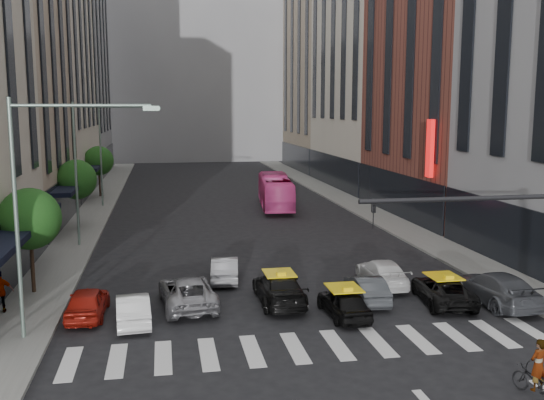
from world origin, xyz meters
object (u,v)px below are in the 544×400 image
car_red (87,302)px  motorcycle (537,383)px  pedestrian_far (0,292)px  car_white_front (133,309)px  taxi_center (344,303)px  bus (275,192)px  streetlamp_near (42,186)px  streetlamp_far (111,141)px  streetlamp_mid (91,154)px  taxi_left (279,288)px

car_red → motorcycle: 17.43m
car_red → pedestrian_far: size_ratio=2.09×
car_white_front → motorcycle: size_ratio=2.04×
taxi_center → bus: bus is taller
streetlamp_near → streetlamp_far: (0.00, 32.00, 0.00)m
streetlamp_mid → motorcycle: 28.74m
taxi_left → pedestrian_far: (-11.96, 0.45, 0.37)m
streetlamp_far → motorcycle: bearing=-68.7°
motorcycle → streetlamp_mid: bearing=-73.7°
streetlamp_near → streetlamp_far: 32.00m
streetlamp_mid → motorcycle: bearing=-56.8°
car_white_front → taxi_left: (6.40, 1.45, 0.07)m
car_white_front → taxi_left: bearing=-171.8°
streetlamp_far → taxi_left: (9.44, -29.32, -5.21)m
car_white_front → bus: 29.72m
streetlamp_mid → bus: streetlamp_mid is taller
streetlamp_far → taxi_left: 31.24m
car_red → motorcycle: size_ratio=2.07×
streetlamp_mid → taxi_center: 20.25m
car_white_front → pedestrian_far: (-5.56, 1.90, 0.45)m
streetlamp_far → car_white_front: bearing=-84.4°
streetlamp_near → taxi_left: streetlamp_near is taller
streetlamp_mid → car_red: size_ratio=2.35×
car_red → bus: bearing=-114.2°
streetlamp_far → bus: 15.17m
car_red → taxi_center: (10.66, -1.91, -0.03)m
taxi_left → bus: bus is taller
bus → pedestrian_far: (-16.67, -25.66, -0.40)m
streetlamp_near → car_red: 5.85m
car_red → streetlamp_mid: bearing=-83.3°
streetlamp_near → car_white_front: (3.04, 1.23, -5.28)m
taxi_center → bus: size_ratio=0.35×
streetlamp_mid → pedestrian_far: size_ratio=4.91×
car_white_front → taxi_center: (8.74, -0.82, 0.00)m
streetlamp_far → streetlamp_mid: bearing=-90.0°
streetlamp_mid → taxi_left: size_ratio=1.88×
motorcycle → pedestrian_far: size_ratio=1.01×
bus → streetlamp_far: bearing=-6.7°
streetlamp_far → car_red: 30.17m
car_white_front → bus: bus is taller
motorcycle → pedestrian_far: (-17.97, 10.74, 0.58)m
motorcycle → pedestrian_far: bearing=-47.7°
bus → motorcycle: bus is taller
streetlamp_near → car_white_front: bearing=21.9°
streetlamp_mid → taxi_center: (11.78, -15.60, -5.28)m
streetlamp_near → bus: (14.15, 28.78, -4.44)m
car_white_front → car_red: bearing=-34.1°
taxi_center → bus: (2.37, 28.38, 0.84)m
streetlamp_near → pedestrian_far: (-2.52, 3.13, -4.84)m
streetlamp_mid → streetlamp_far: same height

